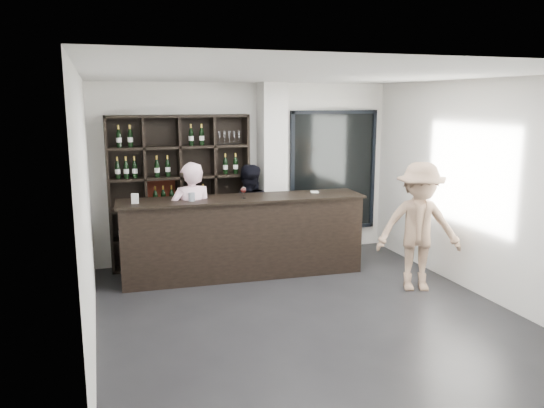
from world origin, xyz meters
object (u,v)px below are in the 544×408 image
object	(u,v)px
wine_shelf	(180,192)
taster_black	(248,214)
taster_pink	(192,221)
customer	(419,227)
tasting_counter	(243,237)

from	to	relation	value
wine_shelf	taster_black	distance (m)	1.14
wine_shelf	taster_pink	distance (m)	0.79
taster_pink	customer	xyz separation A→B (m)	(2.90, -1.45, 0.03)
taster_black	taster_pink	bearing A→B (deg)	47.04
taster_pink	taster_black	distance (m)	1.12
tasting_counter	taster_black	bearing A→B (deg)	70.47
tasting_counter	taster_pink	size ratio (longest dim) A/B	2.09
wine_shelf	tasting_counter	distance (m)	1.29
taster_pink	taster_black	bearing A→B (deg)	-155.96
tasting_counter	taster_black	distance (m)	0.68
taster_pink	wine_shelf	bearing A→B (deg)	-88.36
wine_shelf	tasting_counter	size ratio (longest dim) A/B	0.66
wine_shelf	taster_black	world-z (taller)	wine_shelf
taster_pink	customer	world-z (taller)	customer
wine_shelf	taster_pink	size ratio (longest dim) A/B	1.37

